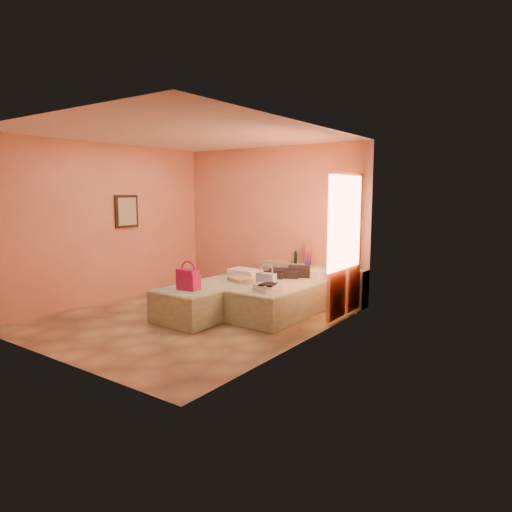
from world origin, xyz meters
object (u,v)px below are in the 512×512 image
(headboard_ledge, at_px, (312,283))
(magenta_handbag, at_px, (188,279))
(water_bottle, at_px, (296,258))
(bed_left, at_px, (215,299))
(flower_vase, at_px, (350,262))
(towel_stack, at_px, (267,288))
(green_book, at_px, (333,266))
(bed_right, at_px, (284,299))
(blue_handbag, at_px, (266,279))

(headboard_ledge, bearing_deg, magenta_handbag, -110.40)
(headboard_ledge, height_order, magenta_handbag, magenta_handbag)
(water_bottle, bearing_deg, headboard_ledge, -0.85)
(bed_left, relative_size, water_bottle, 9.06)
(flower_vase, height_order, towel_stack, flower_vase)
(bed_left, bearing_deg, green_book, 56.30)
(bed_right, height_order, magenta_handbag, magenta_handbag)
(green_book, xyz_separation_m, blue_handbag, (-0.45, -1.42, -0.07))
(bed_left, xyz_separation_m, flower_vase, (1.53, 1.74, 0.52))
(towel_stack, bearing_deg, green_book, 83.24)
(flower_vase, bearing_deg, bed_right, -120.04)
(bed_left, relative_size, bed_right, 1.00)
(bed_left, bearing_deg, bed_right, 36.92)
(water_bottle, height_order, green_book, water_bottle)
(magenta_handbag, xyz_separation_m, towel_stack, (1.03, 0.59, -0.11))
(headboard_ledge, relative_size, towel_stack, 5.86)
(water_bottle, xyz_separation_m, green_book, (0.73, 0.04, -0.09))
(bed_left, bearing_deg, flower_vase, 49.78)
(water_bottle, xyz_separation_m, towel_stack, (0.52, -1.70, -0.21))
(bed_left, height_order, blue_handbag, blue_handbag)
(green_book, bearing_deg, magenta_handbag, -109.41)
(bed_right, relative_size, green_book, 9.95)
(bed_right, relative_size, blue_handbag, 6.50)
(towel_stack, bearing_deg, bed_right, 99.49)
(bed_left, height_order, flower_vase, flower_vase)
(blue_handbag, bearing_deg, towel_stack, -58.17)
(bed_left, distance_m, blue_handbag, 0.90)
(bed_left, height_order, green_book, green_book)
(flower_vase, bearing_deg, green_book, 179.33)
(bed_left, relative_size, flower_vase, 8.21)
(bed_right, xyz_separation_m, magenta_handbag, (-0.92, -1.23, 0.41))
(water_bottle, height_order, magenta_handbag, water_bottle)
(bed_left, relative_size, green_book, 9.95)
(green_book, height_order, magenta_handbag, magenta_handbag)
(headboard_ledge, distance_m, bed_right, 1.06)
(water_bottle, relative_size, magenta_handbag, 0.66)
(blue_handbag, bearing_deg, water_bottle, 96.78)
(water_bottle, bearing_deg, bed_right, -68.49)
(bed_left, xyz_separation_m, blue_handbag, (0.77, 0.33, 0.35))
(headboard_ledge, relative_size, bed_right, 1.02)
(green_book, bearing_deg, blue_handbag, -98.93)
(magenta_handbag, relative_size, towel_stack, 0.95)
(bed_left, bearing_deg, blue_handbag, 24.20)
(towel_stack, bearing_deg, headboard_ledge, 96.11)
(bed_left, relative_size, magenta_handbag, 6.00)
(bed_left, distance_m, water_bottle, 1.84)
(flower_vase, bearing_deg, water_bottle, -177.84)
(headboard_ledge, xyz_separation_m, green_book, (0.39, 0.05, 0.34))
(magenta_handbag, bearing_deg, flower_vase, 52.44)
(headboard_ledge, xyz_separation_m, towel_stack, (0.18, -1.70, 0.23))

